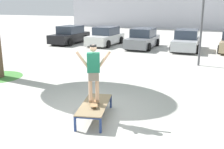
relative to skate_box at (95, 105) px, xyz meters
name	(u,v)px	position (x,y,z in m)	size (l,w,h in m)	color
ground_plane	(89,114)	(-0.30, 0.21, -0.41)	(120.00, 120.00, 0.00)	#B7B5AD
skate_box	(95,105)	(0.00, 0.00, 0.00)	(1.14, 2.02, 0.46)	navy
skateboard	(94,102)	(0.01, -0.07, 0.12)	(0.50, 0.81, 0.09)	#9E754C
skater	(94,70)	(0.01, -0.07, 1.12)	(0.95, 0.47, 1.69)	tan
car_black	(70,35)	(-8.46, 13.95, 0.28)	(2.14, 4.31, 1.50)	black
car_white	(106,37)	(-5.20, 14.10, 0.28)	(2.16, 4.32, 1.50)	silver
car_grey	(143,39)	(-1.94, 13.68, 0.28)	(2.06, 4.27, 1.50)	slate
car_silver	(186,41)	(1.32, 13.76, 0.28)	(1.93, 4.20, 1.50)	#B7BABF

